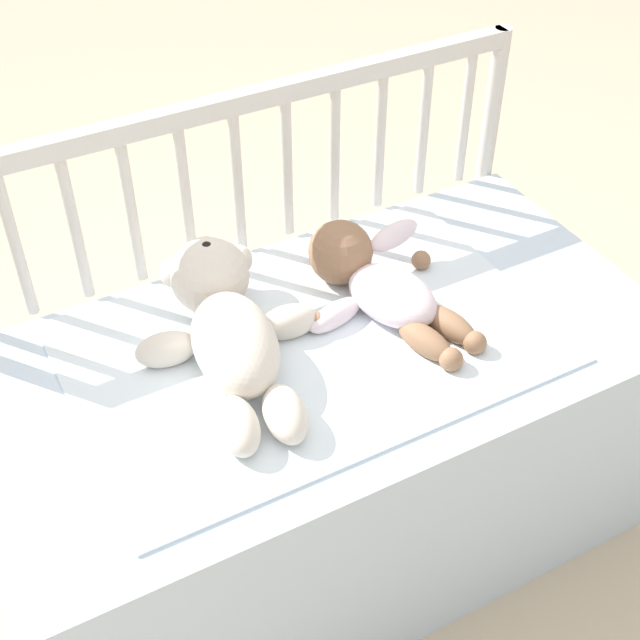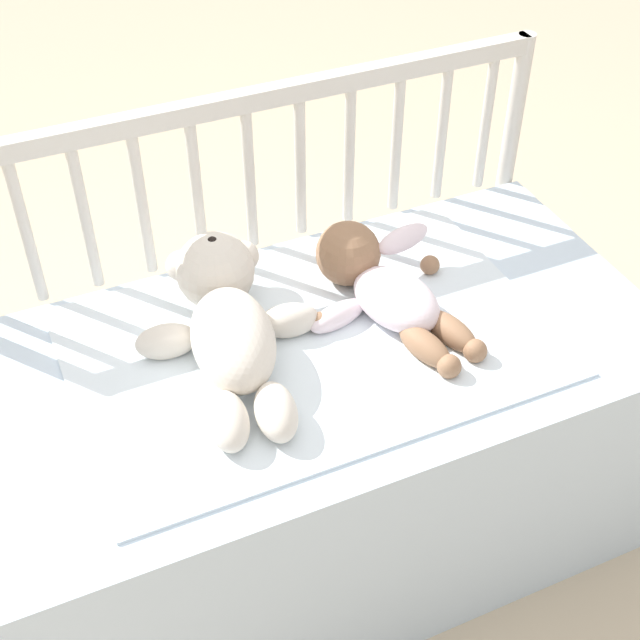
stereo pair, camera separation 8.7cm
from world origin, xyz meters
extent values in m
plane|color=#C6B293|center=(0.00, 0.00, 0.00)|extent=(12.00, 12.00, 0.00)
cube|color=silver|center=(0.00, 0.00, 0.27)|extent=(1.24, 0.63, 0.55)
cylinder|color=beige|center=(0.60, 0.34, 0.44)|extent=(0.04, 0.04, 0.88)
cube|color=beige|center=(0.00, 0.34, 0.87)|extent=(1.20, 0.03, 0.04)
cylinder|color=beige|center=(-0.42, 0.34, 0.70)|extent=(0.02, 0.02, 0.30)
cylinder|color=beige|center=(-0.32, 0.34, 0.70)|extent=(0.02, 0.02, 0.30)
cylinder|color=beige|center=(-0.21, 0.34, 0.70)|extent=(0.02, 0.02, 0.30)
cylinder|color=beige|center=(-0.11, 0.34, 0.70)|extent=(0.02, 0.02, 0.30)
cylinder|color=beige|center=(0.00, 0.34, 0.70)|extent=(0.02, 0.02, 0.30)
cylinder|color=beige|center=(0.11, 0.34, 0.70)|extent=(0.02, 0.02, 0.30)
cylinder|color=beige|center=(0.21, 0.34, 0.70)|extent=(0.02, 0.02, 0.30)
cylinder|color=beige|center=(0.32, 0.34, 0.70)|extent=(0.02, 0.02, 0.30)
cylinder|color=beige|center=(0.42, 0.34, 0.70)|extent=(0.02, 0.02, 0.30)
cylinder|color=beige|center=(0.53, 0.34, 0.70)|extent=(0.02, 0.02, 0.30)
cube|color=white|center=(-0.02, 0.02, 0.55)|extent=(0.84, 0.55, 0.01)
ellipsoid|color=silver|center=(-0.15, 0.02, 0.61)|extent=(0.18, 0.26, 0.12)
sphere|color=silver|center=(-0.13, 0.20, 0.62)|extent=(0.14, 0.14, 0.14)
sphere|color=beige|center=(-0.13, 0.20, 0.66)|extent=(0.06, 0.06, 0.06)
sphere|color=black|center=(-0.13, 0.20, 0.69)|extent=(0.02, 0.02, 0.02)
sphere|color=silver|center=(-0.18, 0.23, 0.63)|extent=(0.06, 0.06, 0.06)
sphere|color=silver|center=(-0.06, 0.21, 0.63)|extent=(0.06, 0.06, 0.06)
ellipsoid|color=silver|center=(-0.25, 0.09, 0.58)|extent=(0.12, 0.08, 0.06)
ellipsoid|color=silver|center=(-0.04, 0.06, 0.58)|extent=(0.12, 0.08, 0.06)
ellipsoid|color=silver|center=(-0.22, -0.13, 0.58)|extent=(0.09, 0.13, 0.07)
ellipsoid|color=silver|center=(-0.14, -0.14, 0.58)|extent=(0.09, 0.13, 0.07)
ellipsoid|color=white|center=(0.16, 0.02, 0.59)|extent=(0.17, 0.21, 0.08)
sphere|color=#936B4C|center=(0.12, 0.16, 0.61)|extent=(0.12, 0.12, 0.12)
ellipsoid|color=white|center=(0.05, 0.04, 0.57)|extent=(0.13, 0.07, 0.04)
ellipsoid|color=white|center=(0.23, 0.14, 0.63)|extent=(0.13, 0.07, 0.04)
sphere|color=#936B4C|center=(0.01, 0.04, 0.57)|extent=(0.04, 0.04, 0.04)
sphere|color=#936B4C|center=(0.28, 0.11, 0.57)|extent=(0.04, 0.04, 0.04)
ellipsoid|color=#936B4C|center=(0.15, -0.09, 0.57)|extent=(0.08, 0.13, 0.05)
ellipsoid|color=#936B4C|center=(0.22, -0.08, 0.57)|extent=(0.08, 0.13, 0.05)
sphere|color=#936B4C|center=(0.17, -0.15, 0.57)|extent=(0.04, 0.04, 0.04)
sphere|color=#936B4C|center=(0.23, -0.14, 0.57)|extent=(0.04, 0.04, 0.04)
camera|label=1|loc=(-0.55, -1.01, 1.63)|focal=50.00mm
camera|label=2|loc=(-0.47, -1.05, 1.63)|focal=50.00mm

